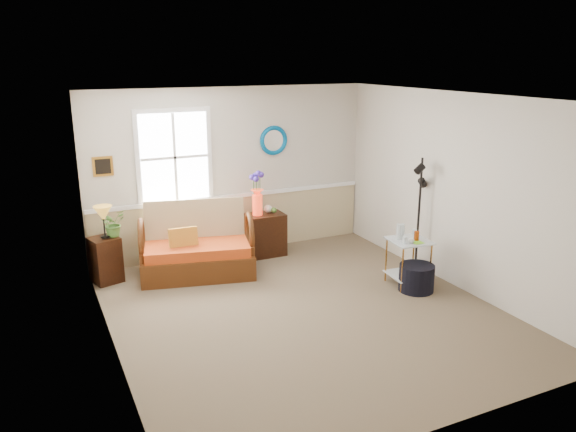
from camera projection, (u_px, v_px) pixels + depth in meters
name	position (u px, v px, depth m)	size (l,w,h in m)	color
floor	(304.00, 312.00, 6.92)	(4.50, 5.00, 0.01)	brown
ceiling	(306.00, 97.00, 6.20)	(4.50, 5.00, 0.01)	white
walls	(305.00, 210.00, 6.56)	(4.51, 5.01, 2.60)	beige
wainscot	(234.00, 224.00, 8.95)	(4.46, 0.02, 0.90)	tan
chair_rail	(233.00, 196.00, 8.81)	(4.46, 0.04, 0.06)	white
window	(175.00, 157.00, 8.25)	(1.14, 0.06, 1.44)	white
picture	(103.00, 166.00, 7.86)	(0.28, 0.03, 0.28)	gold
mirror	(273.00, 140.00, 8.88)	(0.47, 0.47, 0.07)	#007EBB
loveseat	(197.00, 241.00, 7.97)	(1.57, 0.89, 1.03)	#4A2209
throw_pillow	(184.00, 242.00, 7.85)	(0.40, 0.10, 0.40)	#BB4202
lamp_stand	(106.00, 260.00, 7.76)	(0.36, 0.36, 0.64)	black
table_lamp	(104.00, 222.00, 7.60)	(0.25, 0.25, 0.45)	gold
potted_plant	(113.00, 226.00, 7.71)	(0.33, 0.37, 0.28)	#43712C
cabinet	(264.00, 235.00, 8.81)	(0.63, 0.40, 0.67)	black
flower_vase	(257.00, 194.00, 8.59)	(0.20, 0.20, 0.67)	#F53817
side_table	(408.00, 262.00, 7.66)	(0.51, 0.51, 0.65)	#B97E30
tabletop_items	(409.00, 233.00, 7.52)	(0.36, 0.36, 0.22)	silver
floor_lamp	(419.00, 216.00, 8.01)	(0.24, 0.24, 1.68)	black
ottoman	(416.00, 278.00, 7.51)	(0.47, 0.47, 0.36)	black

